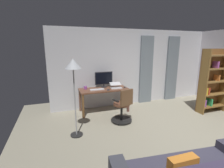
# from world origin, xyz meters

# --- Properties ---
(ground_plane) EXTENTS (7.40, 7.40, 0.00)m
(ground_plane) POSITION_xyz_m (0.00, 0.00, 0.00)
(ground_plane) COLOR gray
(back_room_partition) EXTENTS (5.69, 0.10, 2.53)m
(back_room_partition) POSITION_xyz_m (0.00, -2.76, 1.26)
(back_room_partition) COLOR silver
(back_room_partition) RESTS_ON ground
(curtain_left_panel) EXTENTS (0.46, 0.06, 2.32)m
(curtain_left_panel) POSITION_xyz_m (-1.47, -2.65, 1.16)
(curtain_left_panel) COLOR slate
(curtain_left_panel) RESTS_ON ground
(curtain_right_panel) EXTENTS (0.48, 0.06, 2.32)m
(curtain_right_panel) POSITION_xyz_m (-0.38, -2.65, 1.16)
(curtain_right_panel) COLOR slate
(curtain_right_panel) RESTS_ON ground
(desk) EXTENTS (1.46, 0.62, 0.72)m
(desk) POSITION_xyz_m (1.27, -2.30, 0.63)
(desk) COLOR brown
(desk) RESTS_ON ground
(office_chair) EXTENTS (0.56, 0.56, 0.92)m
(office_chair) POSITION_xyz_m (1.02, -1.41, 0.43)
(office_chair) COLOR black
(office_chair) RESTS_ON ground
(computer_monitor) EXTENTS (0.56, 0.18, 0.48)m
(computer_monitor) POSITION_xyz_m (1.21, -2.49, 1.00)
(computer_monitor) COLOR #232328
(computer_monitor) RESTS_ON desk
(computer_keyboard) EXTENTS (0.41, 0.14, 0.02)m
(computer_keyboard) POSITION_xyz_m (1.50, -2.22, 0.74)
(computer_keyboard) COLOR silver
(computer_keyboard) RESTS_ON desk
(laptop) EXTENTS (0.36, 0.34, 0.16)m
(laptop) POSITION_xyz_m (0.90, -2.26, 0.77)
(laptop) COLOR silver
(laptop) RESTS_ON desk
(computer_mouse) EXTENTS (0.06, 0.10, 0.04)m
(computer_mouse) POSITION_xyz_m (0.63, -2.19, 0.74)
(computer_mouse) COLOR #232328
(computer_mouse) RESTS_ON desk
(cell_phone_by_monitor) EXTENTS (0.12, 0.16, 0.01)m
(cell_phone_by_monitor) POSITION_xyz_m (1.18, -2.11, 0.73)
(cell_phone_by_monitor) COLOR #333338
(cell_phone_by_monitor) RESTS_ON desk
(mug_coffee) EXTENTS (0.13, 0.09, 0.09)m
(mug_coffee) POSITION_xyz_m (1.80, -2.43, 0.77)
(mug_coffee) COLOR purple
(mug_coffee) RESTS_ON desk
(bookshelf) EXTENTS (0.88, 0.30, 1.91)m
(bookshelf) POSITION_xyz_m (-1.81, -1.24, 0.94)
(bookshelf) COLOR brown
(bookshelf) RESTS_ON ground
(floor_lamp) EXTENTS (0.34, 0.34, 1.73)m
(floor_lamp) POSITION_xyz_m (2.27, -1.15, 1.47)
(floor_lamp) COLOR black
(floor_lamp) RESTS_ON ground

